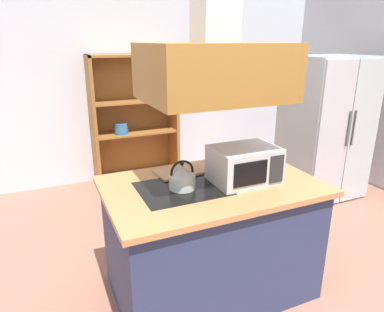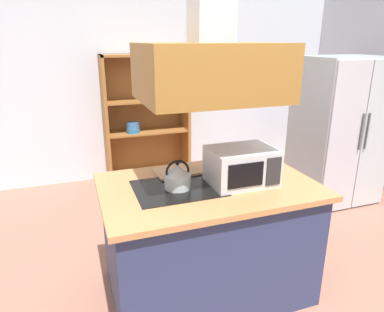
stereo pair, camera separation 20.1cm
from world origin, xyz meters
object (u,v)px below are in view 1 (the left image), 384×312
cutting_board (178,172)px  fruit_bowl (238,157)px  refrigerator (325,128)px  kettle (182,177)px  microwave (244,165)px  dish_cabinet (134,127)px

cutting_board → fruit_bowl: bearing=3.0°
refrigerator → cutting_board: (-2.23, -0.79, 0.06)m
kettle → microwave: 0.46m
dish_cabinet → microwave: 2.57m
dish_cabinet → cutting_board: (-0.23, -2.21, 0.16)m
cutting_board → microwave: 0.52m
refrigerator → kettle: refrigerator is taller
cutting_board → microwave: bearing=-42.5°
kettle → microwave: bearing=-7.3°
microwave → dish_cabinet: bearing=93.2°
cutting_board → kettle: bearing=-106.6°
refrigerator → cutting_board: size_ratio=5.02×
cutting_board → fruit_bowl: (0.55, 0.03, 0.04)m
dish_cabinet → fruit_bowl: dish_cabinet is taller
cutting_board → fruit_bowl: 0.55m
microwave → fruit_bowl: microwave is taller
dish_cabinet → cutting_board: size_ratio=5.01×
kettle → fruit_bowl: (0.63, 0.31, -0.04)m
kettle → fruit_bowl: kettle is taller
fruit_bowl → cutting_board: bearing=-177.0°
dish_cabinet → fruit_bowl: size_ratio=7.31×
dish_cabinet → kettle: (-0.32, -2.49, 0.24)m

